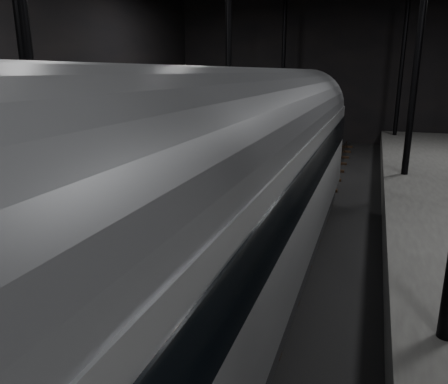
% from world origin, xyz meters
% --- Properties ---
extents(ground, '(44.00, 44.00, 0.00)m').
position_xyz_m(ground, '(0.00, 0.00, 0.00)').
color(ground, black).
rests_on(ground, ground).
extents(platform_left, '(9.00, 43.80, 1.00)m').
position_xyz_m(platform_left, '(-7.50, 0.00, 0.50)').
color(platform_left, '#4A4A48').
rests_on(platform_left, ground).
extents(tactile_strip, '(0.50, 43.80, 0.01)m').
position_xyz_m(tactile_strip, '(-3.25, 0.00, 1.00)').
color(tactile_strip, olive).
rests_on(tactile_strip, platform_left).
extents(track, '(2.40, 43.00, 0.24)m').
position_xyz_m(track, '(0.00, 0.00, 0.07)').
color(track, '#3F3328').
rests_on(track, ground).
extents(train, '(2.82, 18.77, 5.02)m').
position_xyz_m(train, '(-0.00, -3.08, 2.80)').
color(train, '#9DA0A5').
rests_on(train, ground).
extents(woman, '(0.70, 0.52, 1.73)m').
position_xyz_m(woman, '(-3.80, 0.42, 1.87)').
color(woman, '#967A5C').
rests_on(woman, platform_left).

